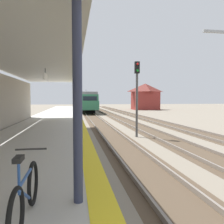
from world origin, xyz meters
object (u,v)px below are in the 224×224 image
Objects in this scene: rail_signal_post at (137,91)px; distant_trackside_house at (145,96)px; approaching_train at (87,101)px; bicycle_beside_commuter at (26,195)px.

rail_signal_post is 40.29m from distant_trackside_house.
bicycle_beside_commuter is (-3.30, -42.97, -0.88)m from approaching_train.
rail_signal_post is 0.79× the size of distant_trackside_house.
distant_trackside_house is (17.94, 49.90, 2.04)m from bicycle_beside_commuter.
distant_trackside_house reaches higher than rail_signal_post.
bicycle_beside_commuter is at bearing -109.78° from distant_trackside_house.
rail_signal_post is (1.67, -31.21, 1.02)m from approaching_train.
rail_signal_post is at bearing -86.94° from approaching_train.
approaching_train is 2.97× the size of distant_trackside_house.
distant_trackside_house is at bearing 25.33° from approaching_train.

